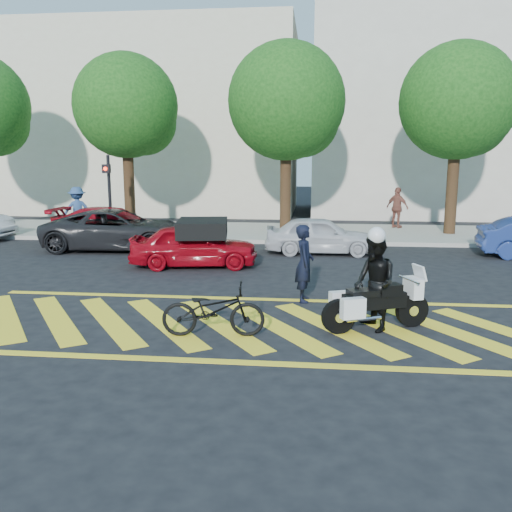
# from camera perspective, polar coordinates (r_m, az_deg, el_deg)

# --- Properties ---
(ground) EXTENTS (90.00, 90.00, 0.00)m
(ground) POSITION_cam_1_polar(r_m,az_deg,el_deg) (10.51, -0.63, -7.29)
(ground) COLOR black
(ground) RESTS_ON ground
(sidewalk) EXTENTS (60.00, 5.00, 0.15)m
(sidewalk) POSITION_cam_1_polar(r_m,az_deg,el_deg) (22.18, 3.07, 2.48)
(sidewalk) COLOR #9E998E
(sidewalk) RESTS_ON ground
(crosswalk) EXTENTS (12.33, 4.00, 0.01)m
(crosswalk) POSITION_cam_1_polar(r_m,az_deg,el_deg) (10.51, -0.84, -7.27)
(crosswalk) COLOR yellow
(crosswalk) RESTS_ON ground
(building_left) EXTENTS (16.00, 8.00, 10.00)m
(building_left) POSITION_cam_1_polar(r_m,az_deg,el_deg) (32.30, -10.62, 13.66)
(building_left) COLOR beige
(building_left) RESTS_ON ground
(building_right) EXTENTS (16.00, 8.00, 11.00)m
(building_right) POSITION_cam_1_polar(r_m,az_deg,el_deg) (31.97, 21.00, 14.08)
(building_right) COLOR beige
(building_right) RESTS_ON ground
(tree_left) EXTENTS (4.20, 4.20, 7.26)m
(tree_left) POSITION_cam_1_polar(r_m,az_deg,el_deg) (23.31, -13.18, 14.75)
(tree_left) COLOR black
(tree_left) RESTS_ON ground
(tree_center) EXTENTS (4.60, 4.60, 7.56)m
(tree_center) POSITION_cam_1_polar(r_m,az_deg,el_deg) (22.09, 3.56, 15.51)
(tree_center) COLOR black
(tree_center) RESTS_ON ground
(tree_right) EXTENTS (4.40, 4.40, 7.41)m
(tree_right) POSITION_cam_1_polar(r_m,az_deg,el_deg) (22.71, 20.74, 14.59)
(tree_right) COLOR black
(tree_right) RESTS_ON ground
(signal_pole) EXTENTS (0.28, 0.43, 3.20)m
(signal_pole) POSITION_cam_1_polar(r_m,az_deg,el_deg) (21.15, -15.23, 6.75)
(signal_pole) COLOR black
(signal_pole) RESTS_ON ground
(officer_bike) EXTENTS (0.43, 0.64, 1.72)m
(officer_bike) POSITION_cam_1_polar(r_m,az_deg,el_deg) (12.02, 5.12, -0.78)
(officer_bike) COLOR black
(officer_bike) RESTS_ON ground
(bicycle) EXTENTS (1.90, 0.83, 0.97)m
(bicycle) POSITION_cam_1_polar(r_m,az_deg,el_deg) (9.80, -4.52, -5.69)
(bicycle) COLOR black
(bicycle) RESTS_ON ground
(police_motorcycle) EXTENTS (2.05, 1.14, 0.95)m
(police_motorcycle) POSITION_cam_1_polar(r_m,az_deg,el_deg) (10.33, 12.40, -4.87)
(police_motorcycle) COLOR black
(police_motorcycle) RESTS_ON ground
(officer_moto) EXTENTS (0.96, 1.06, 1.79)m
(officer_moto) POSITION_cam_1_polar(r_m,az_deg,el_deg) (10.24, 12.38, -2.81)
(officer_moto) COLOR black
(officer_moto) RESTS_ON ground
(red_convertible) EXTENTS (3.85, 1.99, 1.25)m
(red_convertible) POSITION_cam_1_polar(r_m,az_deg,el_deg) (15.84, -6.54, 1.12)
(red_convertible) COLOR #A00713
(red_convertible) RESTS_ON ground
(parked_left) EXTENTS (4.55, 1.93, 1.31)m
(parked_left) POSITION_cam_1_polar(r_m,az_deg,el_deg) (20.66, -14.83, 3.16)
(parked_left) COLOR maroon
(parked_left) RESTS_ON ground
(parked_mid_left) EXTENTS (5.08, 2.56, 1.38)m
(parked_mid_left) POSITION_cam_1_polar(r_m,az_deg,el_deg) (19.11, -14.36, 2.69)
(parked_mid_left) COLOR black
(parked_mid_left) RESTS_ON ground
(parked_mid_right) EXTENTS (3.65, 1.53, 1.23)m
(parked_mid_right) POSITION_cam_1_polar(r_m,az_deg,el_deg) (17.91, 6.79, 2.20)
(parked_mid_right) COLOR silver
(parked_mid_right) RESTS_ON ground
(pedestrian_left) EXTENTS (1.36, 1.14, 1.82)m
(pedestrian_left) POSITION_cam_1_polar(r_m,az_deg,el_deg) (22.49, -18.26, 4.61)
(pedestrian_left) COLOR #2D4B7B
(pedestrian_left) RESTS_ON sidewalk
(pedestrian_right) EXTENTS (1.05, 0.96, 1.72)m
(pedestrian_right) POSITION_cam_1_polar(r_m,az_deg,el_deg) (23.68, 14.66, 4.95)
(pedestrian_right) COLOR brown
(pedestrian_right) RESTS_ON sidewalk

